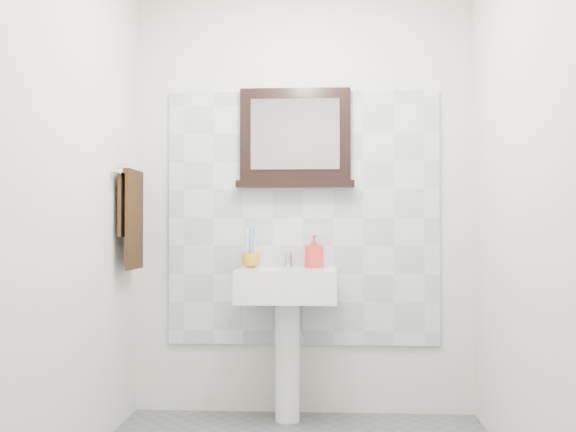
% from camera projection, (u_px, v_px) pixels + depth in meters
% --- Properties ---
extents(back_wall, '(2.00, 0.01, 2.50)m').
position_uv_depth(back_wall, '(303.00, 201.00, 4.00)').
color(back_wall, silver).
rests_on(back_wall, ground).
extents(front_wall, '(2.00, 0.01, 2.50)m').
position_uv_depth(front_wall, '(277.00, 167.00, 1.80)').
color(front_wall, silver).
rests_on(front_wall, ground).
extents(left_wall, '(0.01, 2.20, 2.50)m').
position_uv_depth(left_wall, '(67.00, 191.00, 2.95)').
color(left_wall, silver).
rests_on(left_wall, ground).
extents(right_wall, '(0.01, 2.20, 2.50)m').
position_uv_depth(right_wall, '(531.00, 190.00, 2.84)').
color(right_wall, silver).
rests_on(right_wall, ground).
extents(splashback, '(1.60, 0.02, 1.50)m').
position_uv_depth(splashback, '(303.00, 218.00, 3.98)').
color(splashback, silver).
rests_on(splashback, back_wall).
extents(pedestal_sink, '(0.55, 0.44, 0.96)m').
position_uv_depth(pedestal_sink, '(287.00, 302.00, 3.76)').
color(pedestal_sink, white).
rests_on(pedestal_sink, ground).
extents(toothbrush_cup, '(0.13, 0.13, 0.08)m').
position_uv_depth(toothbrush_cup, '(251.00, 260.00, 3.89)').
color(toothbrush_cup, '#BC8616').
rests_on(toothbrush_cup, pedestal_sink).
extents(toothbrushes, '(0.05, 0.04, 0.21)m').
position_uv_depth(toothbrushes, '(251.00, 246.00, 3.90)').
color(toothbrushes, white).
rests_on(toothbrushes, toothbrush_cup).
extents(soap_dispenser, '(0.11, 0.11, 0.19)m').
position_uv_depth(soap_dispenser, '(314.00, 251.00, 3.90)').
color(soap_dispenser, red).
rests_on(soap_dispenser, pedestal_sink).
extents(framed_mirror, '(0.69, 0.11, 0.59)m').
position_uv_depth(framed_mirror, '(295.00, 140.00, 3.97)').
color(framed_mirror, black).
rests_on(framed_mirror, back_wall).
extents(towel_bar, '(0.07, 0.40, 0.03)m').
position_uv_depth(towel_bar, '(130.00, 174.00, 3.73)').
color(towel_bar, silver).
rests_on(towel_bar, left_wall).
extents(hand_towel, '(0.06, 0.30, 0.55)m').
position_uv_depth(hand_towel, '(132.00, 211.00, 3.73)').
color(hand_towel, black).
rests_on(hand_towel, towel_bar).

